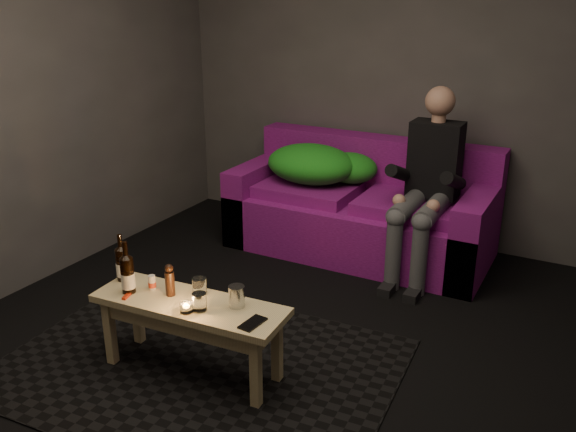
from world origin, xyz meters
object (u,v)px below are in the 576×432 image
at_px(sofa, 362,212).
at_px(person, 427,181).
at_px(beer_bottle_b, 127,274).
at_px(beer_bottle_a, 122,263).
at_px(coffee_table, 190,314).
at_px(steel_cup, 237,296).

height_order(sofa, person, person).
bearing_deg(beer_bottle_b, beer_bottle_a, 142.94).
distance_m(coffee_table, beer_bottle_b, 0.39).
bearing_deg(person, beer_bottle_b, -118.68).
bearing_deg(coffee_table, steel_cup, 17.04).
bearing_deg(steel_cup, beer_bottle_a, -176.42).
xyz_separation_m(coffee_table, beer_bottle_b, (-0.34, -0.07, 0.18)).
height_order(beer_bottle_b, steel_cup, beer_bottle_b).
height_order(sofa, steel_cup, sofa).
distance_m(beer_bottle_b, steel_cup, 0.60).
xyz_separation_m(sofa, steel_cup, (0.09, -1.91, 0.17)).
distance_m(sofa, beer_bottle_a, 2.06).
height_order(coffee_table, beer_bottle_a, beer_bottle_a).
distance_m(beer_bottle_a, beer_bottle_b, 0.16).
bearing_deg(sofa, beer_bottle_a, -107.82).
bearing_deg(beer_bottle_b, coffee_table, 11.19).
bearing_deg(coffee_table, beer_bottle_a, 176.37).
height_order(person, steel_cup, person).
distance_m(person, steel_cup, 1.82).
relative_size(person, coffee_table, 1.24).
distance_m(sofa, steel_cup, 1.92).
relative_size(beer_bottle_b, steel_cup, 2.58).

